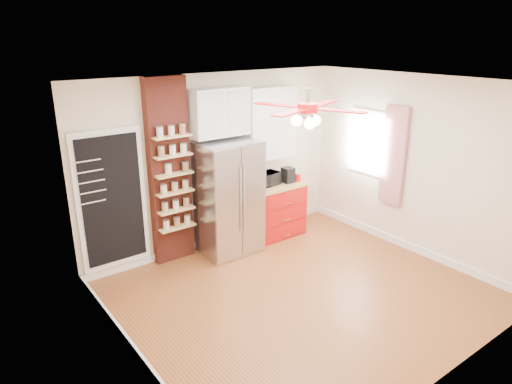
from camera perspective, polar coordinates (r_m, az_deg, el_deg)
floor at (r=6.17m, az=5.62°, el=-12.47°), size 4.50×4.50×0.00m
ceiling at (r=5.29m, az=6.58°, el=13.32°), size 4.50×4.50×0.00m
wall_back at (r=7.11m, az=-4.93°, el=3.77°), size 4.50×0.02×2.70m
wall_front at (r=4.46m, az=23.88°, el=-7.50°), size 4.50×0.02×2.70m
wall_left at (r=4.48m, az=-15.80°, el=-6.42°), size 0.02×4.00×2.70m
wall_right at (r=7.25m, az=19.29°, el=3.05°), size 0.02×4.00×2.70m
chalkboard at (r=6.46m, az=-17.56°, el=-1.00°), size 0.95×0.05×1.95m
brick_pillar at (r=6.65m, az=-10.78°, el=2.41°), size 0.60×0.16×2.70m
fridge at (r=6.93m, az=-3.54°, el=-0.73°), size 0.90×0.70×1.75m
upper_glass_cabinet at (r=6.77m, az=-4.69°, el=9.94°), size 0.90×0.35×0.70m
red_cabinet at (r=7.65m, az=2.38°, el=-2.12°), size 0.94×0.64×0.90m
upper_shelf_unit at (r=7.39m, az=1.69°, el=8.61°), size 0.90×0.30×1.15m
window at (r=7.70m, az=13.86°, el=6.02°), size 0.04×0.75×1.05m
curtain at (r=7.36m, az=16.83°, el=4.35°), size 0.06×0.40×1.55m
ceiling_fan at (r=5.32m, az=6.47°, el=10.36°), size 1.40×1.40×0.44m
toaster_oven at (r=7.39m, az=1.50°, el=1.67°), size 0.42×0.31×0.21m
coffee_maker at (r=7.54m, az=4.01°, el=2.13°), size 0.17×0.19×0.25m
canister_left at (r=7.61m, az=5.28°, el=1.78°), size 0.11×0.11×0.13m
canister_right at (r=7.71m, az=4.29°, el=2.12°), size 0.11×0.11×0.15m
pantry_jar_oats at (r=6.49m, az=-10.92°, el=2.87°), size 0.10×0.10×0.14m
pantry_jar_beans at (r=6.57m, az=-8.83°, el=3.08°), size 0.10×0.10×0.12m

